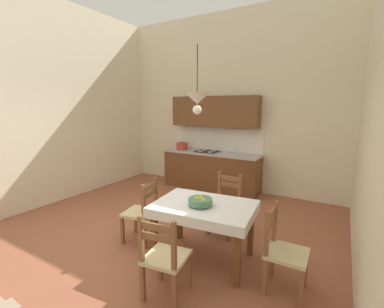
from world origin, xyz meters
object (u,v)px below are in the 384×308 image
dining_chair_tv_side (142,212)px  dining_chair_kitchen_side (225,205)px  fruit_bowl (200,201)px  kitchen_cabinetry (212,154)px  dining_chair_camera_side (164,258)px  pendant_lamp (197,99)px  dining_table (204,215)px  dining_chair_window_side (283,252)px

dining_chair_tv_side → dining_chair_kitchen_side: bearing=42.7°
dining_chair_tv_side → fruit_bowl: (0.99, -0.03, 0.37)m
kitchen_cabinetry → dining_chair_kitchen_side: 2.26m
dining_chair_camera_side → pendant_lamp: pendant_lamp is taller
dining_chair_tv_side → fruit_bowl: 1.06m
kitchen_cabinetry → dining_table: size_ratio=1.76×
dining_chair_kitchen_side → pendant_lamp: (-0.05, -0.82, 1.62)m
fruit_bowl → dining_chair_window_side: bearing=-0.4°
dining_chair_kitchen_side → dining_chair_camera_side: bearing=-88.8°
dining_table → dining_chair_tv_side: dining_chair_tv_side is taller
dining_chair_tv_side → kitchen_cabinetry: bearing=94.5°
dining_table → fruit_bowl: bearing=-101.6°
dining_chair_kitchen_side → pendant_lamp: 1.81m
kitchen_cabinetry → dining_chair_window_side: kitchen_cabinetry is taller
dining_chair_tv_side → fruit_bowl: size_ratio=3.10×
dining_chair_camera_side → dining_chair_window_side: bearing=35.9°
kitchen_cabinetry → fruit_bowl: 3.05m
dining_chair_camera_side → pendant_lamp: 1.82m
dining_chair_camera_side → kitchen_cabinetry: bearing=108.7°
kitchen_cabinetry → dining_chair_camera_side: 3.77m
dining_table → dining_chair_kitchen_side: 0.85m
dining_chair_window_side → fruit_bowl: 1.08m
kitchen_cabinetry → dining_chair_camera_side: kitchen_cabinetry is taller
kitchen_cabinetry → dining_chair_tv_side: (0.22, -2.77, -0.41)m
kitchen_cabinetry → fruit_bowl: size_ratio=7.81×
dining_table → dining_chair_window_side: (1.00, -0.08, -0.17)m
dining_table → fruit_bowl: fruit_bowl is taller
dining_table → dining_chair_camera_side: 0.84m
dining_chair_tv_side → fruit_bowl: dining_chair_tv_side is taller
kitchen_cabinetry → pendant_lamp: size_ratio=2.91×
kitchen_cabinetry → dining_chair_kitchen_side: (1.17, -1.90, -0.41)m
fruit_bowl → dining_chair_kitchen_side: bearing=92.8°
dining_chair_window_side → pendant_lamp: size_ratio=1.16×
dining_chair_kitchen_side → dining_chair_camera_side: same height
dining_chair_tv_side → pendant_lamp: size_ratio=1.16×
kitchen_cabinetry → fruit_bowl: (1.21, -2.80, -0.04)m
dining_chair_window_side → kitchen_cabinetry: bearing=128.4°
dining_table → dining_chair_window_side: size_ratio=1.43×
dining_chair_camera_side → pendant_lamp: (-0.08, 0.83, 1.62)m
dining_chair_tv_side → dining_chair_window_side: 2.00m
dining_chair_tv_side → dining_chair_camera_side: size_ratio=1.00×
dining_chair_camera_side → dining_chair_kitchen_side: bearing=91.2°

